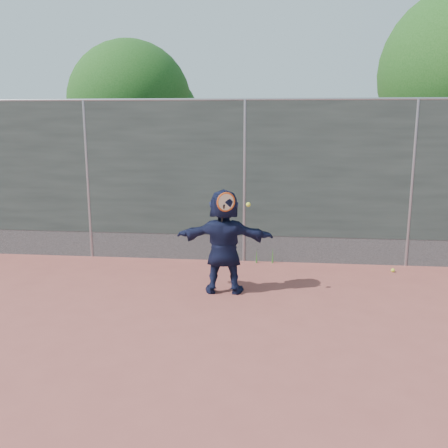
# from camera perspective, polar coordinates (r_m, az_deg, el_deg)

# --- Properties ---
(ground) EXTENTS (80.00, 80.00, 0.00)m
(ground) POSITION_cam_1_polar(r_m,az_deg,el_deg) (6.30, 0.08, -13.12)
(ground) COLOR #9E4C42
(ground) RESTS_ON ground
(player) EXTENTS (1.52, 0.51, 1.63)m
(player) POSITION_cam_1_polar(r_m,az_deg,el_deg) (7.68, 0.00, -1.98)
(player) COLOR #141937
(player) RESTS_ON ground
(ball_ground) EXTENTS (0.07, 0.07, 0.07)m
(ball_ground) POSITION_cam_1_polar(r_m,az_deg,el_deg) (9.36, 18.74, -5.03)
(ball_ground) COLOR #D1DF31
(ball_ground) RESTS_ON ground
(fence) EXTENTS (20.00, 0.06, 3.03)m
(fence) POSITION_cam_1_polar(r_m,az_deg,el_deg) (9.26, 2.35, 5.24)
(fence) COLOR #38423D
(fence) RESTS_ON ground
(swing_action) EXTENTS (0.50, 0.17, 0.51)m
(swing_action) POSITION_cam_1_polar(r_m,az_deg,el_deg) (7.35, 0.46, 2.37)
(swing_action) COLOR #D44D14
(swing_action) RESTS_ON ground
(tree_left) EXTENTS (3.15, 3.00, 4.53)m
(tree_left) POSITION_cam_1_polar(r_m,az_deg,el_deg) (12.70, -9.93, 13.06)
(tree_left) COLOR #382314
(tree_left) RESTS_ON ground
(weed_clump) EXTENTS (0.68, 0.07, 0.30)m
(weed_clump) POSITION_cam_1_polar(r_m,az_deg,el_deg) (9.41, 4.02, -3.67)
(weed_clump) COLOR #387226
(weed_clump) RESTS_ON ground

